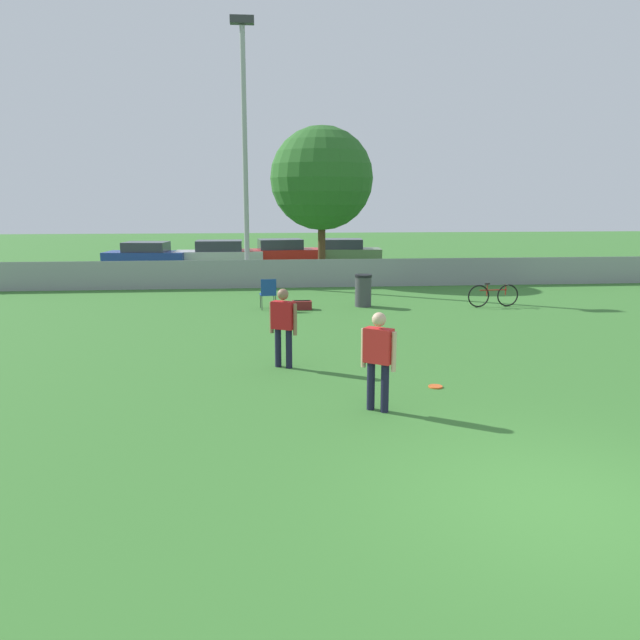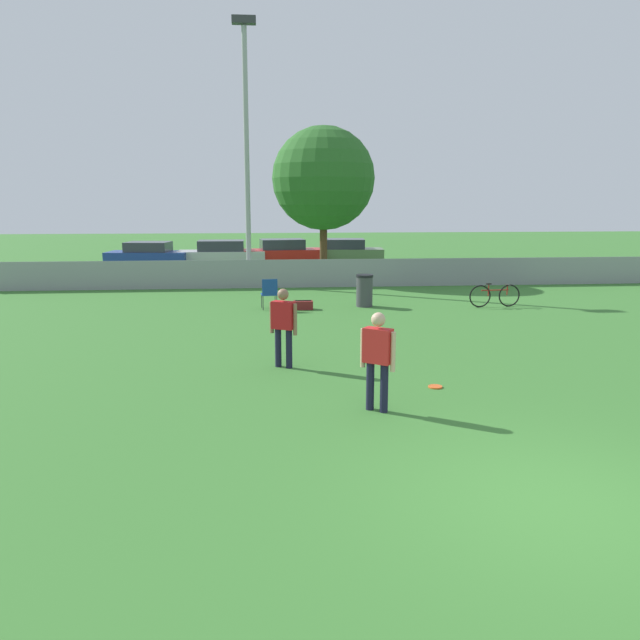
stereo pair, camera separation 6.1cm
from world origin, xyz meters
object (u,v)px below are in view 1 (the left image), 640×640
object	(u,v)px
light_pole	(244,135)
frisbee_disc	(435,386)
player_defender_red	(378,354)
bicycle_sideline	(493,295)
gear_bag_sideline	(302,305)
parked_car_olive	(341,252)
parked_car_blue	(146,255)
player_thrower_red	(283,322)
folding_chair_sideline	(268,292)
trash_bin	(363,290)
parked_car_silver	(220,255)
tree_near_pole	(322,179)
parked_car_red	(280,253)

from	to	relation	value
light_pole	frisbee_disc	size ratio (longest dim) A/B	38.70
player_defender_red	bicycle_sideline	distance (m)	11.08
frisbee_disc	gear_bag_sideline	bearing A→B (deg)	102.43
light_pole	parked_car_olive	size ratio (longest dim) A/B	2.39
parked_car_blue	parked_car_olive	size ratio (longest dim) A/B	0.99
light_pole	parked_car_olive	bearing A→B (deg)	57.59
player_defender_red	player_thrower_red	bearing A→B (deg)	153.23
light_pole	folding_chair_sideline	size ratio (longest dim) A/B	10.46
trash_bin	parked_car_silver	size ratio (longest dim) A/B	0.24
tree_near_pole	player_defender_red	distance (m)	17.64
light_pole	gear_bag_sideline	xyz separation A→B (m)	(1.80, -5.87, -5.71)
folding_chair_sideline	parked_car_blue	xyz separation A→B (m)	(-5.86, 12.35, 0.12)
frisbee_disc	trash_bin	distance (m)	8.90
player_thrower_red	tree_near_pole	bearing A→B (deg)	111.26
tree_near_pole	folding_chair_sideline	bearing A→B (deg)	-107.79
parked_car_blue	player_defender_red	bearing A→B (deg)	-64.37
folding_chair_sideline	player_defender_red	bearing A→B (deg)	93.30
light_pole	bicycle_sideline	distance (m)	11.33
bicycle_sideline	parked_car_red	bearing A→B (deg)	112.43
player_defender_red	player_thrower_red	size ratio (longest dim) A/B	1.00
gear_bag_sideline	player_thrower_red	bearing A→B (deg)	-96.94
trash_bin	light_pole	bearing A→B (deg)	124.66
tree_near_pole	parked_car_red	bearing A→B (deg)	107.02
parked_car_blue	parked_car_olive	world-z (taller)	parked_car_olive
bicycle_sideline	parked_car_red	size ratio (longest dim) A/B	0.39
light_pole	parked_car_olive	xyz separation A→B (m)	(4.78, 7.53, -5.16)
folding_chair_sideline	gear_bag_sideline	size ratio (longest dim) A/B	1.62
frisbee_disc	bicycle_sideline	size ratio (longest dim) A/B	0.15
light_pole	tree_near_pole	xyz separation A→B (m)	(3.16, 1.77, -1.58)
bicycle_sideline	trash_bin	xyz separation A→B (m)	(-4.13, 0.48, 0.15)
player_defender_red	trash_bin	distance (m)	10.16
parked_car_olive	parked_car_blue	bearing A→B (deg)	-169.86
light_pole	bicycle_sideline	xyz separation A→B (m)	(7.93, -5.96, -5.47)
trash_bin	parked_car_blue	size ratio (longest dim) A/B	0.25
parked_car_blue	parked_car_red	bearing A→B (deg)	10.92
player_defender_red	parked_car_silver	xyz separation A→B (m)	(-3.90, 22.26, -0.28)
tree_near_pole	parked_car_olive	xyz separation A→B (m)	(1.61, 5.75, -3.58)
frisbee_disc	parked_car_olive	size ratio (longest dim) A/B	0.06
bicycle_sideline	gear_bag_sideline	distance (m)	6.13
parked_car_silver	parked_car_olive	xyz separation A→B (m)	(6.31, 0.80, 0.01)
tree_near_pole	player_defender_red	bearing A→B (deg)	-92.61
gear_bag_sideline	trash_bin	bearing A→B (deg)	10.84
tree_near_pole	bicycle_sideline	world-z (taller)	tree_near_pole
player_thrower_red	player_defender_red	bearing A→B (deg)	-33.51
tree_near_pole	parked_car_silver	world-z (taller)	tree_near_pole
player_thrower_red	frisbee_disc	size ratio (longest dim) A/B	6.21
player_defender_red	parked_car_red	size ratio (longest dim) A/B	0.37
parked_car_blue	frisbee_disc	bearing A→B (deg)	-60.34
bicycle_sideline	parked_car_blue	size ratio (longest dim) A/B	0.41
bicycle_sideline	trash_bin	size ratio (longest dim) A/B	1.66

